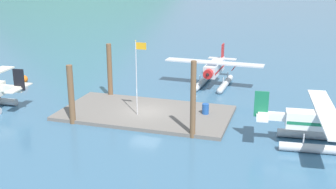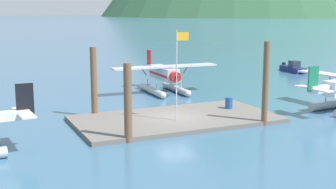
# 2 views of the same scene
# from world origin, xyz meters

# --- Properties ---
(ground_plane) EXTENTS (1200.00, 1200.00, 0.00)m
(ground_plane) POSITION_xyz_m (0.00, 0.00, 0.00)
(ground_plane) COLOR #38607F
(dock_platform) EXTENTS (14.57, 7.68, 0.30)m
(dock_platform) POSITION_xyz_m (0.00, 0.00, 0.15)
(dock_platform) COLOR #66605B
(dock_platform) RESTS_ON ground
(piling_near_left) EXTENTS (0.49, 0.49, 4.87)m
(piling_near_left) POSITION_xyz_m (-4.95, -3.71, 2.44)
(piling_near_left) COLOR brown
(piling_near_left) RESTS_ON ground
(piling_near_right) EXTENTS (0.41, 0.41, 5.88)m
(piling_near_right) POSITION_xyz_m (5.10, -3.69, 2.94)
(piling_near_right) COLOR brown
(piling_near_right) RESTS_ON ground
(piling_far_left) EXTENTS (0.47, 0.47, 5.28)m
(piling_far_left) POSITION_xyz_m (-5.00, 3.74, 2.64)
(piling_far_left) COLOR brown
(piling_far_left) RESTS_ON ground
(flagpole) EXTENTS (0.95, 0.10, 6.33)m
(flagpole) POSITION_xyz_m (-0.27, -0.95, 4.22)
(flagpole) COLOR silver
(flagpole) RESTS_ON dock_platform
(fuel_drum) EXTENTS (0.62, 0.62, 0.88)m
(fuel_drum) POSITION_xyz_m (5.08, 0.92, 0.74)
(fuel_drum) COLOR #1E4C99
(fuel_drum) RESTS_ON dock_platform
(seaplane_silver_bow_right) EXTENTS (10.44, 7.98, 3.84)m
(seaplane_silver_bow_right) POSITION_xyz_m (3.85, 10.74, 1.58)
(seaplane_silver_bow_right) COLOR #B7BABF
(seaplane_silver_bow_right) RESTS_ON ground
(boat_navy_open_east) EXTENTS (2.03, 4.88, 1.50)m
(boat_navy_open_east) POSITION_xyz_m (25.12, 17.55, 0.49)
(boat_navy_open_east) COLOR navy
(boat_navy_open_east) RESTS_ON ground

